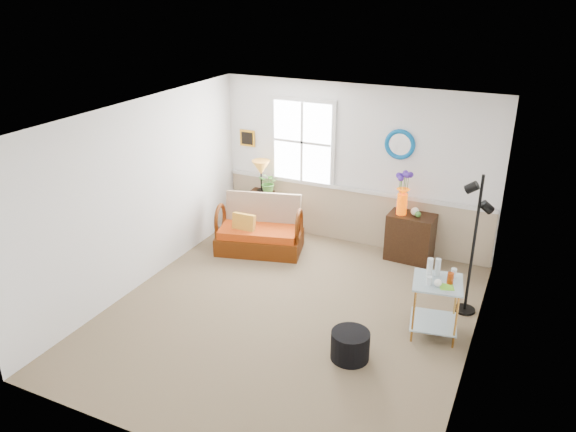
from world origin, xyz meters
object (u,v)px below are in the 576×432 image
at_px(loveseat, 259,225).
at_px(floor_lamp, 473,246).
at_px(ottoman, 350,345).
at_px(lamp_stand, 261,210).
at_px(cabinet, 410,237).
at_px(side_table, 435,308).

height_order(loveseat, floor_lamp, floor_lamp).
distance_m(loveseat, ottoman, 3.05).
distance_m(lamp_stand, floor_lamp, 3.90).
relative_size(cabinet, ottoman, 1.66).
bearing_deg(side_table, cabinet, 112.11).
distance_m(lamp_stand, side_table, 3.88).
xyz_separation_m(loveseat, floor_lamp, (3.29, -0.46, 0.51)).
distance_m(cabinet, side_table, 2.02).
relative_size(cabinet, floor_lamp, 0.39).
bearing_deg(floor_lamp, side_table, -109.30).
bearing_deg(loveseat, ottoman, -57.32).
bearing_deg(cabinet, side_table, -65.29).
distance_m(loveseat, lamp_stand, 0.85).
relative_size(side_table, ottoman, 1.63).
bearing_deg(lamp_stand, loveseat, -64.04).
xyz_separation_m(side_table, floor_lamp, (0.28, 0.70, 0.58)).
xyz_separation_m(cabinet, side_table, (0.76, -1.87, -0.01)).
xyz_separation_m(loveseat, lamp_stand, (-0.37, 0.76, -0.09)).
relative_size(lamp_stand, floor_lamp, 0.36).
distance_m(loveseat, cabinet, 2.36).
relative_size(floor_lamp, ottoman, 4.23).
relative_size(loveseat, cabinet, 1.80).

